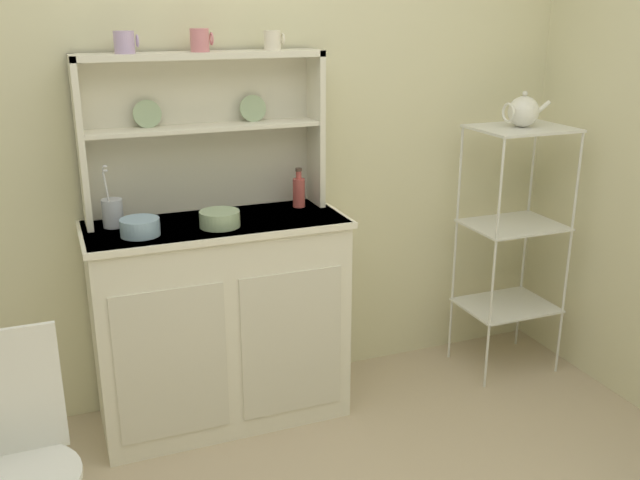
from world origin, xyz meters
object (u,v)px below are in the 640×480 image
Objects in this scene: hutch_shelf_unit at (202,120)px; jam_bottle at (299,191)px; utensil_jar at (113,212)px; porcelain_teapot at (523,111)px; hutch_cabinet at (220,320)px; cup_lilac_0 at (125,42)px; wire_chair at (12,450)px; bakers_rack at (514,221)px; bowl_mixing_large at (140,227)px.

hutch_shelf_unit reaches higher than jam_bottle.
utensil_jar reaches higher than jam_bottle.
porcelain_teapot reaches higher than utensil_jar.
hutch_shelf_unit is at bearing 90.00° from hutch_cabinet.
utensil_jar is (-0.10, -0.05, -0.63)m from cup_lilac_0.
hutch_shelf_unit reaches higher than utensil_jar.
hutch_cabinet is 1.23× the size of wire_chair.
wire_chair is (-2.18, -0.71, -0.23)m from bakers_rack.
cup_lilac_0 reaches higher than bowl_mixing_large.
bakers_rack is (1.40, -0.22, -0.52)m from hutch_shelf_unit.
hutch_cabinet is 0.63m from utensil_jar.
porcelain_teapot is (1.78, -0.14, 0.31)m from utensil_jar.
utensil_jar reaches higher than bowl_mixing_large.
hutch_shelf_unit is 10.79× the size of cup_lilac_0.
wire_chair is (-0.78, -0.93, -0.74)m from hutch_shelf_unit.
hutch_cabinet is 11.57× the size of cup_lilac_0.
utensil_jar is at bearing -167.46° from hutch_shelf_unit.
hutch_cabinet is at bearing 177.63° from bakers_rack.
jam_bottle is (1.17, 0.86, 0.43)m from wire_chair.
hutch_shelf_unit is at bearing 21.68° from wire_chair.
bakers_rack is 7.06× the size of jam_bottle.
jam_bottle is at bearing -11.27° from hutch_shelf_unit.
hutch_shelf_unit is 0.82× the size of bakers_rack.
cup_lilac_0 is at bearing -171.77° from hutch_shelf_unit.
hutch_cabinet is 4.58× the size of porcelain_teapot.
porcelain_teapot is at bearing -10.16° from wire_chair.
porcelain_teapot is (-0.00, 0.00, 0.51)m from bakers_rack.
jam_bottle is (-1.01, 0.14, 0.20)m from bakers_rack.
bakers_rack is at bearing -10.17° from wire_chair.
hutch_cabinet is at bearing 16.21° from wire_chair.
bowl_mixing_large is 0.59× the size of utensil_jar.
bakers_rack is at bearing -0.00° from porcelain_teapot.
porcelain_teapot is at bearing -2.37° from hutch_cabinet.
wire_chair is at bearing -115.24° from utensil_jar.
bakers_rack is 1.88m from cup_lilac_0.
bowl_mixing_large is at bearing 27.13° from wire_chair.
hutch_cabinet is 1.10m from wire_chair.
cup_lilac_0 reaches higher than hutch_shelf_unit.
hutch_shelf_unit is 0.51m from utensil_jar.
utensil_jar reaches higher than wire_chair.
hutch_cabinet is 0.63m from jam_bottle.
utensil_jar is at bearing 118.42° from bowl_mixing_large.
cup_lilac_0 is 0.64m from utensil_jar.
utensil_jar is at bearing 168.66° from hutch_cabinet.
wire_chair is 3.41× the size of utensil_jar.
hutch_cabinet is at bearing -23.53° from cup_lilac_0.
cup_lilac_0 is at bearing 173.87° from bakers_rack.
jam_bottle is at bearing -3.10° from cup_lilac_0.
cup_lilac_0 is at bearing 176.90° from jam_bottle.
bakers_rack is 1.71m from bowl_mixing_large.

